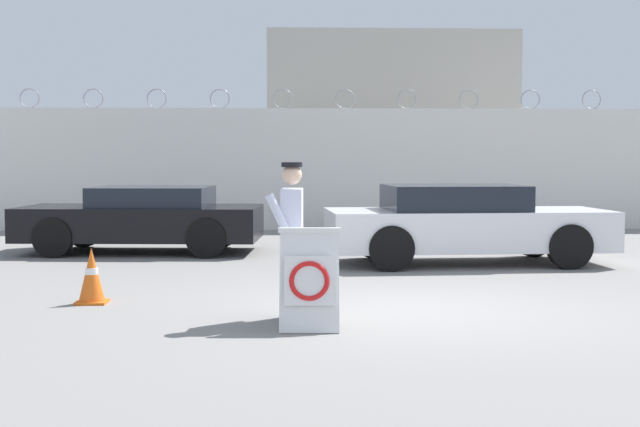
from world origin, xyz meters
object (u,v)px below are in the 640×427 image
barricade_sign (309,278)px  security_guard (292,233)px  traffic_cone_near (92,276)px  parked_car_rear_sedan (464,223)px  parked_car_front_coupe (144,218)px

barricade_sign → security_guard: bearing=111.3°
traffic_cone_near → parked_car_rear_sedan: parked_car_rear_sedan is taller
security_guard → parked_car_rear_sedan: (2.80, 4.80, -0.26)m
barricade_sign → parked_car_front_coupe: 7.71m
parked_car_front_coupe → parked_car_rear_sedan: bearing=164.7°
barricade_sign → parked_car_front_coupe: bearing=113.3°
traffic_cone_near → parked_car_rear_sedan: bearing=35.8°
security_guard → traffic_cone_near: (-2.34, 1.09, -0.59)m
traffic_cone_near → barricade_sign: bearing=-32.5°
barricade_sign → parked_car_front_coupe: parked_car_front_coupe is taller
security_guard → parked_car_rear_sedan: bearing=153.3°
parked_car_rear_sedan → traffic_cone_near: bearing=-147.3°
traffic_cone_near → parked_car_front_coupe: parked_car_front_coupe is taller
security_guard → parked_car_front_coupe: 7.18m
barricade_sign → parked_car_rear_sedan: size_ratio=0.22×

